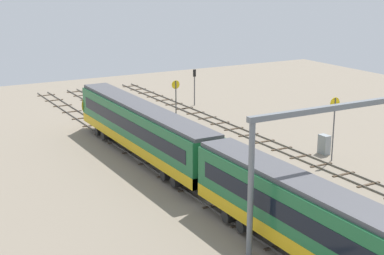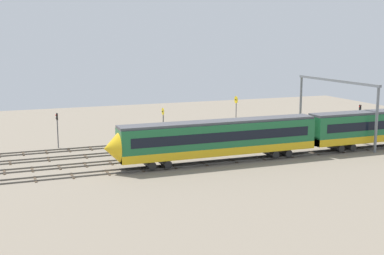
{
  "view_description": "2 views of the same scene",
  "coord_description": "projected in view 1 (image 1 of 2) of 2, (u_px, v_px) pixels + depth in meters",
  "views": [
    {
      "loc": [
        -41.36,
        27.45,
        16.55
      ],
      "look_at": [
        3.49,
        2.35,
        2.82
      ],
      "focal_mm": 54.57,
      "sensor_mm": 36.0,
      "label": 1
    },
    {
      "loc": [
        29.69,
        60.32,
        14.58
      ],
      "look_at": [
        7.63,
        2.9,
        3.69
      ],
      "focal_mm": 48.39,
      "sensor_mm": 36.0,
      "label": 2
    }
  ],
  "objects": [
    {
      "name": "train",
      "position": [
        208.0,
        166.0,
        43.07
      ],
      "size": [
        50.4,
        3.24,
        4.8
      ],
      "color": "#1E6638",
      "rests_on": "ground"
    },
    {
      "name": "speed_sign_near_foreground",
      "position": [
        176.0,
        101.0,
        59.79
      ],
      "size": [
        0.14,
        0.88,
        5.89
      ],
      "color": "#4C4C51",
      "rests_on": "ground"
    },
    {
      "name": "signal_light_trackside_approach",
      "position": [
        194.0,
        82.0,
        74.06
      ],
      "size": [
        0.31,
        0.32,
        4.64
      ],
      "color": "#4C4C51",
      "rests_on": "ground"
    },
    {
      "name": "track_second_near",
      "position": [
        254.0,
        159.0,
        53.09
      ],
      "size": [
        78.93,
        2.4,
        0.16
      ],
      "color": "#59544C",
      "rests_on": "ground"
    },
    {
      "name": "ground_plane",
      "position": [
        234.0,
        163.0,
        52.09
      ],
      "size": [
        94.93,
        94.93,
        0.0
      ],
      "primitive_type": "plane",
      "color": "gray"
    },
    {
      "name": "track_with_train",
      "position": [
        170.0,
        175.0,
        49.04
      ],
      "size": [
        78.93,
        2.4,
        0.16
      ],
      "color": "#59544C",
      "rests_on": "ground"
    },
    {
      "name": "track_middle",
      "position": [
        213.0,
        167.0,
        51.06
      ],
      "size": [
        78.93,
        2.4,
        0.16
      ],
      "color": "#59544C",
      "rests_on": "ground"
    },
    {
      "name": "speed_sign_mid_trackside",
      "position": [
        334.0,
        119.0,
        51.88
      ],
      "size": [
        0.14,
        1.08,
        5.85
      ],
      "color": "#4C4C51",
      "rests_on": "ground"
    },
    {
      "name": "relay_cabinet",
      "position": [
        324.0,
        144.0,
        54.66
      ],
      "size": [
        1.11,
        0.69,
        1.82
      ],
      "color": "gray",
      "rests_on": "ground"
    },
    {
      "name": "overhead_gantry",
      "position": [
        362.0,
        133.0,
        37.71
      ],
      "size": [
        0.4,
        17.92,
        8.62
      ],
      "color": "slate",
      "rests_on": "ground"
    },
    {
      "name": "track_near_foreground",
      "position": [
        291.0,
        152.0,
        55.11
      ],
      "size": [
        78.93,
        2.4,
        0.16
      ],
      "color": "#59544C",
      "rests_on": "ground"
    }
  ]
}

